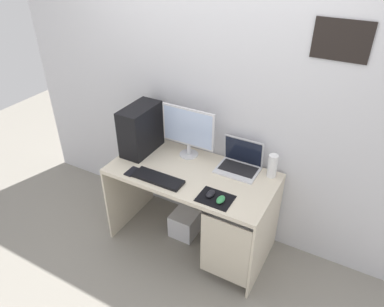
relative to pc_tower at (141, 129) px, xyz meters
name	(u,v)px	position (x,y,z in m)	size (l,w,h in m)	color
ground_plane	(192,239)	(0.56, -0.08, -0.99)	(8.00, 8.00, 0.00)	gray
wall_back	(215,96)	(0.56, 0.30, 0.31)	(4.00, 0.05, 2.60)	silver
desk	(193,189)	(0.57, -0.10, -0.38)	(1.37, 0.69, 0.78)	beige
pc_tower	(141,129)	(0.00, 0.00, 0.00)	(0.21, 0.40, 0.42)	black
monitor	(188,130)	(0.41, 0.12, 0.04)	(0.48, 0.16, 0.45)	silver
laptop	(239,163)	(0.87, 0.15, -0.16)	(0.34, 0.25, 0.26)	silver
speaker	(272,166)	(1.14, 0.18, -0.11)	(0.07, 0.07, 0.20)	white
keyboard	(158,179)	(0.37, -0.31, -0.20)	(0.42, 0.14, 0.02)	black
mousepad	(215,198)	(0.87, -0.30, -0.21)	(0.26, 0.20, 0.01)	black
mouse_left	(211,194)	(0.83, -0.29, -0.19)	(0.06, 0.10, 0.03)	black
mouse_right	(221,200)	(0.92, -0.31, -0.19)	(0.06, 0.10, 0.03)	#338C4C
cell_phone	(132,171)	(0.12, -0.32, -0.21)	(0.07, 0.13, 0.01)	black
subwoofer	(185,224)	(0.45, -0.04, -0.87)	(0.23, 0.23, 0.23)	silver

